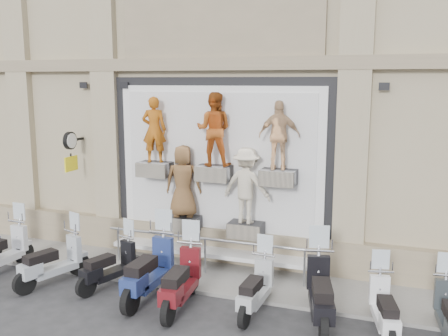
{
  "coord_description": "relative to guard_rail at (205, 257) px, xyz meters",
  "views": [
    {
      "loc": [
        4.11,
        -8.16,
        4.48
      ],
      "look_at": [
        0.5,
        1.9,
        2.59
      ],
      "focal_mm": 40.0,
      "sensor_mm": 36.0,
      "label": 1
    }
  ],
  "objects": [
    {
      "name": "scooter_f",
      "position": [
        0.17,
        -1.7,
        0.35
      ],
      "size": [
        0.77,
        2.06,
        1.63
      ],
      "primitive_type": null,
      "rotation": [
        0.0,
        0.0,
        0.09
      ],
      "color": "#570E14",
      "rests_on": "ground"
    },
    {
      "name": "scooter_i",
      "position": [
        4.0,
        -1.46,
        0.23
      ],
      "size": [
        0.87,
        1.79,
        1.4
      ],
      "primitive_type": null,
      "rotation": [
        0.0,
        0.0,
        0.22
      ],
      "color": "white",
      "rests_on": "ground"
    },
    {
      "name": "ground",
      "position": [
        0.0,
        -2.0,
        -0.47
      ],
      "size": [
        90.0,
        90.0,
        0.0
      ],
      "primitive_type": "plane",
      "color": "#2C2C2E",
      "rests_on": "ground"
    },
    {
      "name": "guard_rail",
      "position": [
        0.0,
        0.0,
        0.0
      ],
      "size": [
        5.06,
        0.1,
        0.93
      ],
      "primitive_type": null,
      "color": "#9EA0A5",
      "rests_on": "ground"
    },
    {
      "name": "scooter_b",
      "position": [
        -4.55,
        -1.47,
        0.32
      ],
      "size": [
        0.68,
        1.95,
        1.56
      ],
      "primitive_type": null,
      "rotation": [
        0.0,
        0.0,
        -0.06
      ],
      "color": "silver",
      "rests_on": "ground"
    },
    {
      "name": "scooter_d",
      "position": [
        -1.71,
        -1.31,
        0.25
      ],
      "size": [
        1.03,
        1.82,
        1.42
      ],
      "primitive_type": null,
      "rotation": [
        0.0,
        0.0,
        -0.32
      ],
      "color": "black",
      "rests_on": "ground"
    },
    {
      "name": "shop_vitrine",
      "position": [
        0.07,
        0.74,
        1.91
      ],
      "size": [
        5.6,
        0.83,
        4.3
      ],
      "color": "black",
      "rests_on": "ground"
    },
    {
      "name": "scooter_c",
      "position": [
        -2.99,
        -1.6,
        0.3
      ],
      "size": [
        1.13,
        1.95,
        1.52
      ],
      "primitive_type": null,
      "rotation": [
        0.0,
        0.0,
        -0.33
      ],
      "color": "#A1A7AF",
      "rests_on": "ground"
    },
    {
      "name": "scooter_g",
      "position": [
        1.62,
        -1.41,
        0.25
      ],
      "size": [
        0.58,
        1.77,
        1.42
      ],
      "primitive_type": null,
      "rotation": [
        0.0,
        0.0,
        -0.04
      ],
      "color": "#A4A7AA",
      "rests_on": "ground"
    },
    {
      "name": "building",
      "position": [
        0.0,
        5.0,
        5.54
      ],
      "size": [
        14.0,
        8.6,
        12.0
      ],
      "primitive_type": null,
      "color": "tan",
      "rests_on": "ground"
    },
    {
      "name": "sidewalk",
      "position": [
        0.0,
        0.1,
        -0.43
      ],
      "size": [
        16.0,
        2.2,
        0.08
      ],
      "primitive_type": "cube",
      "color": "gray",
      "rests_on": "ground"
    },
    {
      "name": "clock_sign_bracket",
      "position": [
        -3.9,
        0.47,
        2.34
      ],
      "size": [
        0.1,
        0.8,
        1.02
      ],
      "color": "black",
      "rests_on": "ground"
    },
    {
      "name": "scooter_e",
      "position": [
        -0.63,
        -1.52,
        0.41
      ],
      "size": [
        0.63,
        2.14,
        1.74
      ],
      "primitive_type": null,
      "rotation": [
        0.0,
        0.0,
        -0.0
      ],
      "color": "navy",
      "rests_on": "ground"
    },
    {
      "name": "scooter_h",
      "position": [
        2.87,
        -1.43,
        0.39
      ],
      "size": [
        1.09,
        2.18,
        1.7
      ],
      "primitive_type": null,
      "rotation": [
        0.0,
        0.0,
        0.24
      ],
      "color": "black",
      "rests_on": "ground"
    }
  ]
}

